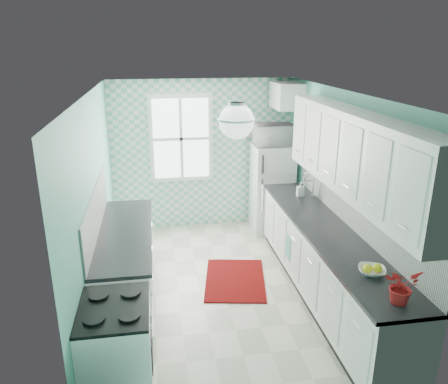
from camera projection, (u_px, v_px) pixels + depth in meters
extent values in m
cube|color=beige|center=(223.00, 290.00, 5.67)|extent=(3.00, 4.40, 0.02)
cube|color=white|center=(223.00, 92.00, 4.85)|extent=(3.00, 4.40, 0.02)
cube|color=#62B9A4|center=(202.00, 155.00, 7.32)|extent=(3.00, 0.02, 2.50)
cube|color=#62B9A4|center=(271.00, 299.00, 3.19)|extent=(3.00, 0.02, 2.50)
cube|color=#62B9A4|center=(94.00, 206.00, 5.03)|extent=(0.02, 4.40, 2.50)
cube|color=#62B9A4|center=(342.00, 192.00, 5.49)|extent=(0.02, 4.40, 2.50)
cube|color=#6EC3A4|center=(202.00, 155.00, 7.30)|extent=(3.00, 0.01, 2.50)
cube|color=white|center=(181.00, 139.00, 7.13)|extent=(1.04, 0.05, 1.44)
cube|color=white|center=(181.00, 139.00, 7.11)|extent=(0.90, 0.02, 1.30)
cube|color=white|center=(353.00, 208.00, 5.13)|extent=(0.02, 3.60, 0.51)
cube|color=white|center=(96.00, 213.00, 4.98)|extent=(0.02, 2.15, 0.51)
cube|color=white|center=(354.00, 154.00, 4.69)|extent=(0.33, 3.20, 0.90)
cube|color=white|center=(286.00, 95.00, 6.84)|extent=(0.40, 0.74, 0.40)
cylinder|color=silver|center=(237.00, 105.00, 4.11)|extent=(0.14, 0.14, 0.04)
cylinder|color=silver|center=(237.00, 112.00, 4.14)|extent=(0.02, 0.02, 0.12)
sphere|color=white|center=(236.00, 121.00, 4.16)|extent=(0.34, 0.34, 0.34)
cube|color=white|center=(325.00, 266.00, 5.33)|extent=(0.60, 3.60, 0.90)
cube|color=black|center=(327.00, 231.00, 5.17)|extent=(0.63, 3.60, 0.04)
cube|color=white|center=(126.00, 269.00, 5.26)|extent=(0.60, 2.15, 0.90)
cube|color=black|center=(125.00, 233.00, 5.11)|extent=(0.63, 2.15, 0.04)
cube|color=white|center=(272.00, 188.00, 7.28)|extent=(0.64, 0.61, 1.47)
cube|color=silver|center=(278.00, 174.00, 6.88)|extent=(0.63, 0.01, 0.02)
cube|color=silver|center=(263.00, 164.00, 6.77)|extent=(0.03, 0.03, 0.30)
cube|color=silver|center=(262.00, 195.00, 6.94)|extent=(0.03, 0.03, 0.54)
cube|color=white|center=(118.00, 352.00, 3.84)|extent=(0.59, 0.75, 0.89)
cube|color=black|center=(114.00, 308.00, 3.69)|extent=(0.59, 0.75, 0.03)
cube|color=black|center=(152.00, 343.00, 3.86)|extent=(0.01, 0.49, 0.30)
cube|color=silver|center=(299.00, 200.00, 6.17)|extent=(0.54, 0.45, 0.12)
cylinder|color=silver|center=(313.00, 186.00, 6.14)|extent=(0.02, 0.02, 0.30)
torus|color=silver|center=(309.00, 174.00, 6.07)|extent=(0.16, 0.02, 0.16)
cube|color=#60190B|center=(235.00, 280.00, 5.88)|extent=(0.97, 1.24, 0.02)
cube|color=teal|center=(288.00, 247.00, 5.76)|extent=(0.08, 0.20, 0.31)
imported|color=white|center=(372.00, 271.00, 4.16)|extent=(0.33, 0.33, 0.06)
imported|color=#AF0311|center=(401.00, 286.00, 3.66)|extent=(0.34, 0.32, 0.31)
imported|color=#98B6BE|center=(300.00, 189.00, 6.25)|extent=(0.10, 0.10, 0.21)
imported|color=silver|center=(274.00, 135.00, 6.98)|extent=(0.62, 0.43, 0.34)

